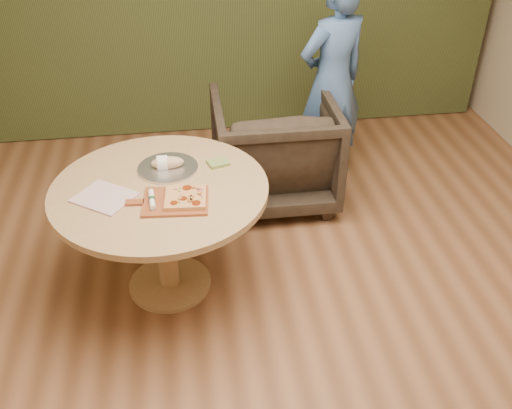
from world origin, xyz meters
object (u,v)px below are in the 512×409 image
at_px(serving_tray, 168,168).
at_px(person_standing, 332,82).
at_px(cutlery_roll, 152,199).
at_px(pizza_paddle, 174,201).
at_px(armchair, 274,145).
at_px(pedestal_table, 162,207).
at_px(bread_roll, 166,163).
at_px(flatbread_pizza, 186,197).

bearing_deg(serving_tray, person_standing, 38.87).
height_order(cutlery_roll, serving_tray, cutlery_roll).
bearing_deg(pizza_paddle, armchair, 60.56).
bearing_deg(armchair, person_standing, -150.01).
xyz_separation_m(pizza_paddle, cutlery_roll, (-0.11, 0.00, 0.02)).
xyz_separation_m(pedestal_table, bread_roll, (0.04, 0.19, 0.18)).
bearing_deg(serving_tray, flatbread_pizza, -75.74).
height_order(bread_roll, armchair, armchair).
bearing_deg(flatbread_pizza, cutlery_roll, 178.80).
xyz_separation_m(flatbread_pizza, armchair, (0.68, 1.10, -0.32)).
height_order(pizza_paddle, armchair, armchair).
bearing_deg(person_standing, serving_tray, 15.74).
bearing_deg(flatbread_pizza, armchair, 58.32).
height_order(cutlery_roll, armchair, armchair).
xyz_separation_m(pedestal_table, armchair, (0.82, 0.92, -0.16)).
bearing_deg(armchair, flatbread_pizza, 58.84).
distance_m(pizza_paddle, flatbread_pizza, 0.07).
relative_size(flatbread_pizza, bread_roll, 1.23).
bearing_deg(flatbread_pizza, bread_roll, 105.58).
relative_size(cutlery_roll, bread_roll, 1.03).
relative_size(pedestal_table, flatbread_pizza, 5.22).
bearing_deg(serving_tray, armchair, 43.78).
xyz_separation_m(pedestal_table, person_standing, (1.31, 1.20, 0.20)).
xyz_separation_m(pizza_paddle, person_standing, (1.23, 1.37, 0.05)).
bearing_deg(pizza_paddle, bread_roll, 100.08).
bearing_deg(cutlery_roll, bread_roll, 73.35).
bearing_deg(cutlery_roll, armchair, 48.02).
height_order(pedestal_table, bread_roll, bread_roll).
relative_size(pedestal_table, bread_roll, 6.41).
bearing_deg(bread_roll, person_standing, 38.67).
xyz_separation_m(pizza_paddle, bread_roll, (-0.03, 0.36, 0.04)).
height_order(pedestal_table, flatbread_pizza, flatbread_pizza).
height_order(pizza_paddle, person_standing, person_standing).
relative_size(pizza_paddle, person_standing, 0.28).
bearing_deg(pizza_paddle, flatbread_pizza, 2.79).
bearing_deg(pedestal_table, bread_roll, 76.70).
distance_m(pedestal_table, pizza_paddle, 0.24).
distance_m(flatbread_pizza, armchair, 1.33).
bearing_deg(pedestal_table, cutlery_roll, -102.28).
distance_m(pedestal_table, serving_tray, 0.24).
bearing_deg(person_standing, pizza_paddle, 24.93).
height_order(flatbread_pizza, serving_tray, flatbread_pizza).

